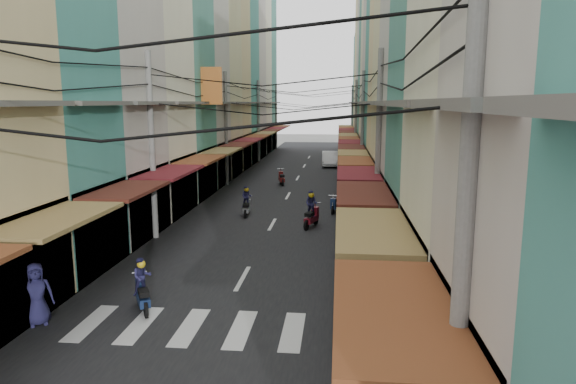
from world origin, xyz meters
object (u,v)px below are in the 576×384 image
Objects in this scene: bicycle at (457,274)px; traffic_sign at (410,248)px; white_car at (330,166)px; market_umbrella at (500,276)px.

traffic_sign is (-2.22, -3.77, 2.00)m from bicycle.
white_car is 2.25× the size of market_umbrella.
traffic_sign is (-1.84, 2.08, 0.06)m from market_umbrella.
bicycle is 4.81m from traffic_sign.
bicycle is 0.79× the size of market_umbrella.
traffic_sign is (2.84, -34.74, 2.00)m from white_car.
traffic_sign is at bearing 149.40° from bicycle.
white_car is 2.85× the size of bicycle.
bicycle is at bearing 86.29° from market_umbrella.
white_car is at bearing 97.25° from market_umbrella.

